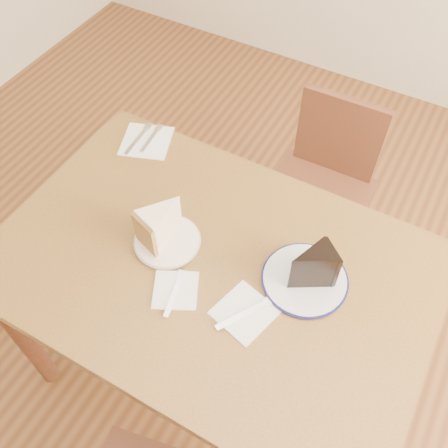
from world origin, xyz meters
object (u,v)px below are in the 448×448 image
carrot_cake (164,223)px  plate_cream (167,241)px  chocolate_cake (309,270)px  chair_far (321,187)px  table (212,282)px  plate_navy (305,279)px

carrot_cake → plate_cream: bearing=-27.5°
plate_cream → chocolate_cake: bearing=9.5°
chair_far → carrot_cake: 0.81m
plate_cream → carrot_cake: carrot_cake is taller
table → chocolate_cake: 0.31m
carrot_cake → plate_navy: bearing=27.1°
chair_far → carrot_cake: size_ratio=6.47×
plate_cream → carrot_cake: size_ratio=1.50×
carrot_cake → chocolate_cake: size_ratio=1.03×
plate_cream → chair_far: bearing=71.2°
table → chocolate_cake: bearing=15.2°
chair_far → carrot_cake: carrot_cake is taller
carrot_cake → table: bearing=12.6°
plate_cream → chocolate_cake: 0.40m
chair_far → chocolate_cake: size_ratio=6.67×
table → plate_navy: bearing=17.1°
chocolate_cake → carrot_cake: bearing=46.8°
table → carrot_cake: (-0.16, 0.02, 0.16)m
table → carrot_cake: 0.23m
plate_navy → carrot_cake: size_ratio=1.85×
chair_far → plate_cream: bearing=70.2°
plate_cream → chocolate_cake: chocolate_cake is taller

